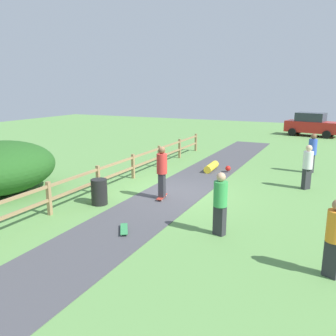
{
  "coord_description": "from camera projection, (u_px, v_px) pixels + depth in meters",
  "views": [
    {
      "loc": [
        5.44,
        -11.87,
        4.02
      ],
      "look_at": [
        -0.21,
        -0.1,
        1.0
      ],
      "focal_mm": 37.73,
      "sensor_mm": 36.0,
      "label": 1
    }
  ],
  "objects": [
    {
      "name": "ground_plane",
      "position": [
        174.0,
        193.0,
        13.62
      ],
      "size": [
        60.0,
        60.0,
        0.0
      ],
      "primitive_type": "plane",
      "color": "#60934C"
    },
    {
      "name": "parked_car_red",
      "position": [
        312.0,
        124.0,
        29.2
      ],
      "size": [
        4.45,
        2.59,
        1.92
      ],
      "color": "red",
      "rests_on": "ground_plane"
    },
    {
      "name": "skater_riding",
      "position": [
        162.0,
        170.0,
        12.67
      ],
      "size": [
        0.44,
        0.82,
        1.92
      ],
      "color": "#B23326",
      "rests_on": "asphalt_path"
    },
    {
      "name": "skater_fallen",
      "position": [
        213.0,
        167.0,
        17.16
      ],
      "size": [
        1.17,
        1.42,
        0.36
      ],
      "color": "yellow",
      "rests_on": "asphalt_path"
    },
    {
      "name": "skateboard_loose",
      "position": [
        124.0,
        229.0,
        9.97
      ],
      "size": [
        0.6,
        0.78,
        0.08
      ],
      "color": "#338C4C",
      "rests_on": "asphalt_path"
    },
    {
      "name": "wooden_fence",
      "position": [
        117.0,
        170.0,
        14.57
      ],
      "size": [
        0.12,
        18.12,
        1.1
      ],
      "color": "#997A51",
      "rests_on": "ground_plane"
    },
    {
      "name": "bystander_white",
      "position": [
        308.0,
        165.0,
        13.98
      ],
      "size": [
        0.53,
        0.53,
        1.79
      ],
      "color": "#2D2D33",
      "rests_on": "ground_plane"
    },
    {
      "name": "trash_bin",
      "position": [
        99.0,
        192.0,
        12.25
      ],
      "size": [
        0.56,
        0.56,
        0.9
      ],
      "primitive_type": "cylinder",
      "color": "black",
      "rests_on": "ground_plane"
    },
    {
      "name": "bystander_orange",
      "position": [
        335.0,
        235.0,
        7.44
      ],
      "size": [
        0.51,
        0.51,
        1.75
      ],
      "color": "#2D2D33",
      "rests_on": "ground_plane"
    },
    {
      "name": "bystander_blue",
      "position": [
        312.0,
        151.0,
        16.61
      ],
      "size": [
        0.46,
        0.46,
        1.89
      ],
      "color": "#2D2D33",
      "rests_on": "ground_plane"
    },
    {
      "name": "asphalt_path",
      "position": [
        174.0,
        193.0,
        13.62
      ],
      "size": [
        2.4,
        28.0,
        0.02
      ],
      "primitive_type": "cube",
      "color": "#47474C",
      "rests_on": "ground_plane"
    },
    {
      "name": "bystander_green",
      "position": [
        220.0,
        201.0,
        9.6
      ],
      "size": [
        0.48,
        0.48,
        1.78
      ],
      "color": "#2D2D33",
      "rests_on": "ground_plane"
    }
  ]
}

